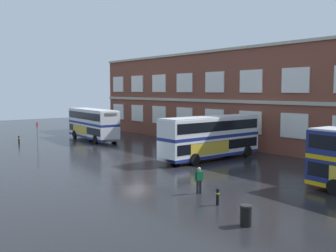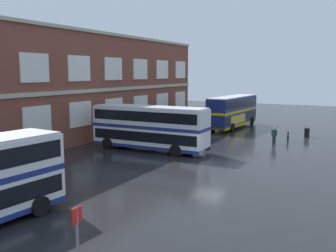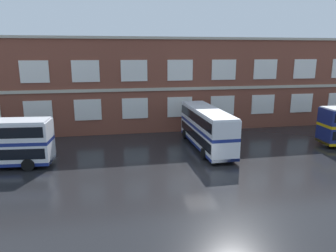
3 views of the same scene
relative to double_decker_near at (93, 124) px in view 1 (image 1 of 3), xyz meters
The scene contains 9 objects.
ground_plane 17.97m from the double_decker_near, ahead, with size 120.00×120.00×0.00m, color black.
brick_terminal_building 21.10m from the double_decker_near, 38.90° to the left, with size 54.47×8.19×11.34m.
double_decker_near is the anchor object (origin of this frame).
double_decker_middle 20.20m from the double_decker_near, ahead, with size 2.97×11.03×4.07m.
waiting_passenger 29.61m from the double_decker_near, 14.72° to the right, with size 0.34×0.64×1.70m.
bus_stand_flag 7.42m from the double_decker_near, 89.92° to the right, with size 0.44×0.10×2.70m.
station_litter_bin 35.80m from the double_decker_near, 15.94° to the right, with size 0.60×0.60×1.03m.
safety_bollard_west 9.33m from the double_decker_near, 103.46° to the right, with size 0.19×0.19×0.95m.
safety_bollard_east 32.27m from the double_decker_near, 15.13° to the right, with size 0.19×0.19×0.95m.
Camera 1 is at (28.86, -19.32, 6.54)m, focal length 41.87 mm.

